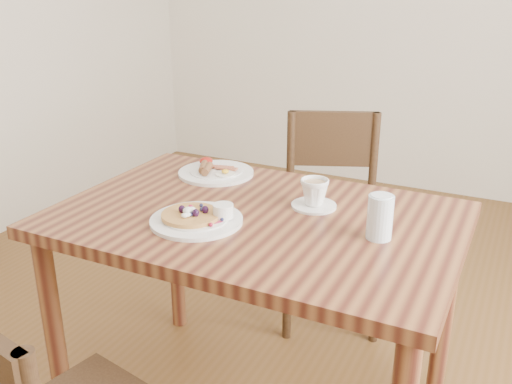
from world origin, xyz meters
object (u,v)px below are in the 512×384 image
Objects in this scene: breakfast_plate at (215,171)px; water_glass at (380,217)px; pancake_plate at (198,218)px; teacup_saucer at (314,194)px; chair_far at (332,208)px; dining_table at (256,243)px.

water_glass is at bearing -21.43° from breakfast_plate.
pancake_plate is 1.00× the size of breakfast_plate.
water_glass is (0.50, 0.13, 0.05)m from pancake_plate.
pancake_plate is 1.93× the size of teacup_saucer.
chair_far is 3.26× the size of breakfast_plate.
breakfast_plate is at bearing 36.54° from chair_far.
breakfast_plate is (-0.17, 0.39, -0.00)m from pancake_plate.
breakfast_plate is 2.19× the size of water_glass.
teacup_saucer is at bearing 45.03° from pancake_plate.
breakfast_plate is 1.93× the size of teacup_saucer.
pancake_plate reaches higher than breakfast_plate.
breakfast_plate is (-0.29, -0.48, 0.27)m from chair_far.
chair_far is at bearing 58.99° from breakfast_plate.
water_glass reaches higher than dining_table.
chair_far reaches higher than teacup_saucer.
water_glass is at bearing 14.46° from pancake_plate.
teacup_saucer is at bearing -16.87° from breakfast_plate.
dining_table is 0.23m from teacup_saucer.
chair_far is 0.69m from teacup_saucer.
water_glass is at bearing 94.64° from chair_far.
pancake_plate is (-0.12, -0.87, 0.27)m from chair_far.
teacup_saucer is (0.43, -0.13, 0.03)m from breakfast_plate.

